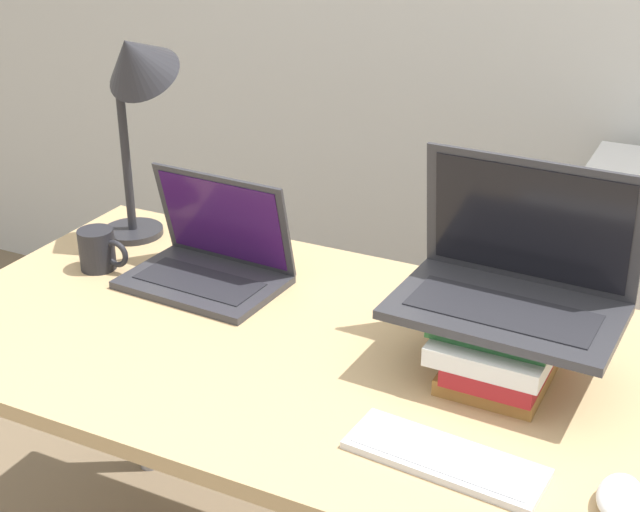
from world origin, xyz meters
TOP-DOWN VIEW (x-y plane):
  - desk at (0.00, 0.40)m, footprint 1.78×0.80m
  - laptop_left at (-0.45, 0.53)m, footprint 0.33×0.24m
  - book_stack at (0.19, 0.45)m, footprint 0.21×0.27m
  - laptop_on_books at (0.19, 0.48)m, footprint 0.39×0.26m
  - wireless_keyboard at (0.19, 0.18)m, footprint 0.31×0.13m
  - mouse at (0.43, 0.19)m, footprint 0.06×0.10m
  - mug at (-0.70, 0.48)m, footprint 0.12×0.08m
  - desk_lamp at (-0.68, 0.63)m, footprint 0.23×0.20m

SIDE VIEW (x-z plane):
  - desk at x=0.00m, z-range 0.31..1.06m
  - wireless_keyboard at x=0.19m, z-range 0.75..0.77m
  - mouse at x=0.43m, z-range 0.76..0.79m
  - mug at x=-0.70m, z-range 0.76..0.84m
  - laptop_left at x=-0.45m, z-range 0.69..0.91m
  - book_stack at x=0.19m, z-range 0.76..0.87m
  - laptop_on_books at x=0.19m, z-range 0.80..1.05m
  - desk_lamp at x=-0.68m, z-range 0.87..1.39m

